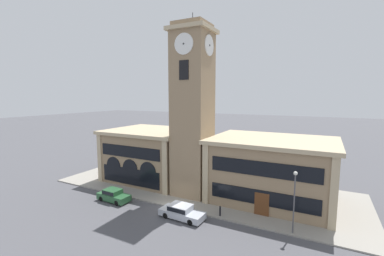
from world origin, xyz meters
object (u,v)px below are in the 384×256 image
parked_car_mid (181,211)px  street_lamp (295,193)px  bollard (220,211)px  parked_car_near (113,195)px

parked_car_mid → street_lamp: 11.21m
street_lamp → bollard: 7.83m
parked_car_near → parked_car_mid: parked_car_near is taller
parked_car_near → bollard: bearing=11.3°
parked_car_near → bollard: (12.88, 2.05, -0.08)m
parked_car_mid → street_lamp: size_ratio=0.83×
parked_car_near → bollard: parked_car_near is taller
parked_car_near → street_lamp: (19.99, 1.94, 3.20)m
parked_car_mid → street_lamp: street_lamp is taller
parked_car_mid → bollard: bearing=33.0°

